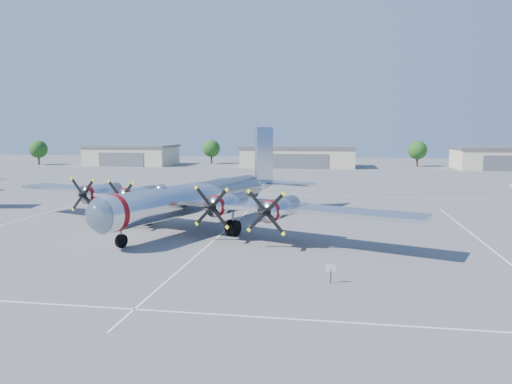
% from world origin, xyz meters
% --- Properties ---
extents(ground, '(260.00, 260.00, 0.00)m').
position_xyz_m(ground, '(0.00, 0.00, 0.00)').
color(ground, '#535356').
rests_on(ground, ground).
extents(parking_lines, '(60.00, 50.08, 0.01)m').
position_xyz_m(parking_lines, '(0.00, -1.75, 0.01)').
color(parking_lines, silver).
rests_on(parking_lines, ground).
extents(hangar_west, '(22.60, 14.60, 5.40)m').
position_xyz_m(hangar_west, '(-45.00, 81.96, 2.71)').
color(hangar_west, beige).
rests_on(hangar_west, ground).
extents(hangar_center, '(28.60, 14.60, 5.40)m').
position_xyz_m(hangar_center, '(0.00, 81.96, 2.71)').
color(hangar_center, beige).
rests_on(hangar_center, ground).
extents(hangar_east, '(20.60, 14.60, 5.40)m').
position_xyz_m(hangar_east, '(48.00, 81.96, 2.71)').
color(hangar_east, beige).
rests_on(hangar_east, ground).
extents(tree_far_west, '(4.80, 4.80, 6.64)m').
position_xyz_m(tree_far_west, '(-70.00, 78.00, 4.22)').
color(tree_far_west, '#382619').
rests_on(tree_far_west, ground).
extents(tree_west, '(4.80, 4.80, 6.64)m').
position_xyz_m(tree_west, '(-25.00, 90.00, 4.22)').
color(tree_west, '#382619').
rests_on(tree_west, ground).
extents(tree_east, '(4.80, 4.80, 6.64)m').
position_xyz_m(tree_east, '(30.00, 88.00, 4.22)').
color(tree_east, '#382619').
rests_on(tree_east, ground).
extents(main_bomber_b29, '(50.86, 42.99, 9.55)m').
position_xyz_m(main_bomber_b29, '(-2.90, 0.23, 0.00)').
color(main_bomber_b29, silver).
rests_on(main_bomber_b29, ground).
extents(info_placard, '(0.60, 0.14, 1.14)m').
position_xyz_m(info_placard, '(9.86, -15.84, 0.80)').
color(info_placard, black).
rests_on(info_placard, ground).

